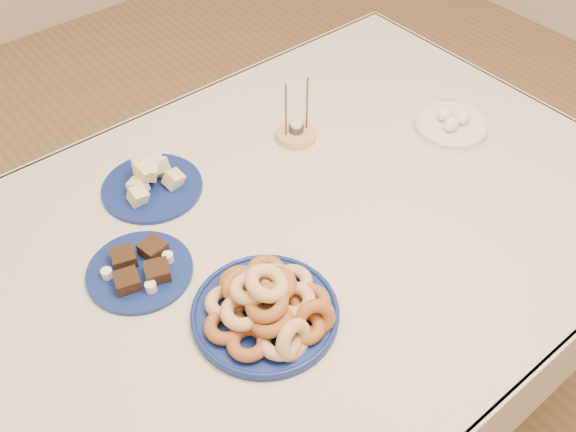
# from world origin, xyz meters

# --- Properties ---
(ground) EXTENTS (5.00, 5.00, 0.00)m
(ground) POSITION_xyz_m (0.00, 0.00, 0.00)
(ground) COLOR olive
(ground) RESTS_ON ground
(dining_table) EXTENTS (1.71, 1.11, 0.75)m
(dining_table) POSITION_xyz_m (0.00, 0.00, 0.64)
(dining_table) COLOR brown
(dining_table) RESTS_ON ground
(donut_platter) EXTENTS (0.29, 0.29, 0.13)m
(donut_platter) POSITION_xyz_m (-0.14, -0.16, 0.78)
(donut_platter) COLOR navy
(donut_platter) RESTS_ON dining_table
(melon_plate) EXTENTS (0.24, 0.24, 0.08)m
(melon_plate) POSITION_xyz_m (-0.12, 0.29, 0.77)
(melon_plate) COLOR navy
(melon_plate) RESTS_ON dining_table
(brownie_plate) EXTENTS (0.24, 0.24, 0.04)m
(brownie_plate) POSITION_xyz_m (-0.27, 0.09, 0.76)
(brownie_plate) COLOR navy
(brownie_plate) RESTS_ON dining_table
(candle_holder) EXTENTS (0.12, 0.12, 0.17)m
(candle_holder) POSITION_xyz_m (0.25, 0.22, 0.77)
(candle_holder) COLOR tan
(candle_holder) RESTS_ON dining_table
(egg_bowl) EXTENTS (0.22, 0.22, 0.06)m
(egg_bowl) POSITION_xyz_m (0.57, -0.00, 0.77)
(egg_bowl) COLOR white
(egg_bowl) RESTS_ON dining_table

